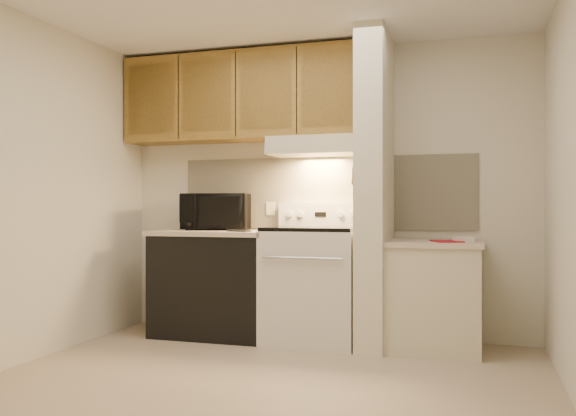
% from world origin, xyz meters
% --- Properties ---
extents(floor, '(3.60, 3.60, 0.00)m').
position_xyz_m(floor, '(0.00, 0.00, 0.00)').
color(floor, tan).
rests_on(floor, ground).
extents(wall_back, '(3.60, 2.50, 0.02)m').
position_xyz_m(wall_back, '(0.00, 1.50, 1.25)').
color(wall_back, beige).
rests_on(wall_back, floor).
extents(wall_left, '(0.02, 3.00, 2.50)m').
position_xyz_m(wall_left, '(-1.80, 0.00, 1.25)').
color(wall_left, beige).
rests_on(wall_left, floor).
extents(wall_right, '(0.02, 3.00, 2.50)m').
position_xyz_m(wall_right, '(1.80, 0.00, 1.25)').
color(wall_right, beige).
rests_on(wall_right, floor).
extents(backsplash, '(2.60, 0.02, 0.63)m').
position_xyz_m(backsplash, '(0.00, 1.49, 1.24)').
color(backsplash, beige).
rests_on(backsplash, wall_back).
extents(range_body, '(0.76, 0.65, 0.92)m').
position_xyz_m(range_body, '(0.00, 1.16, 0.46)').
color(range_body, silver).
rests_on(range_body, floor).
extents(oven_window, '(0.50, 0.01, 0.30)m').
position_xyz_m(oven_window, '(0.00, 0.84, 0.50)').
color(oven_window, black).
rests_on(oven_window, range_body).
extents(oven_handle, '(0.65, 0.02, 0.02)m').
position_xyz_m(oven_handle, '(0.00, 0.80, 0.72)').
color(oven_handle, silver).
rests_on(oven_handle, range_body).
extents(cooktop, '(0.74, 0.64, 0.03)m').
position_xyz_m(cooktop, '(0.00, 1.16, 0.94)').
color(cooktop, black).
rests_on(cooktop, range_body).
extents(range_backguard, '(0.76, 0.08, 0.20)m').
position_xyz_m(range_backguard, '(0.00, 1.44, 1.05)').
color(range_backguard, silver).
rests_on(range_backguard, range_body).
extents(range_display, '(0.10, 0.01, 0.04)m').
position_xyz_m(range_display, '(0.00, 1.40, 1.05)').
color(range_display, black).
rests_on(range_display, range_backguard).
extents(range_knob_left_outer, '(0.05, 0.02, 0.05)m').
position_xyz_m(range_knob_left_outer, '(-0.28, 1.40, 1.05)').
color(range_knob_left_outer, silver).
rests_on(range_knob_left_outer, range_backguard).
extents(range_knob_left_inner, '(0.05, 0.02, 0.05)m').
position_xyz_m(range_knob_left_inner, '(-0.18, 1.40, 1.05)').
color(range_knob_left_inner, silver).
rests_on(range_knob_left_inner, range_backguard).
extents(range_knob_right_inner, '(0.05, 0.02, 0.05)m').
position_xyz_m(range_knob_right_inner, '(0.18, 1.40, 1.05)').
color(range_knob_right_inner, silver).
rests_on(range_knob_right_inner, range_backguard).
extents(range_knob_right_outer, '(0.05, 0.02, 0.05)m').
position_xyz_m(range_knob_right_outer, '(0.28, 1.40, 1.05)').
color(range_knob_right_outer, silver).
rests_on(range_knob_right_outer, range_backguard).
extents(dishwasher_front, '(1.00, 0.63, 0.87)m').
position_xyz_m(dishwasher_front, '(-0.88, 1.17, 0.43)').
color(dishwasher_front, black).
rests_on(dishwasher_front, floor).
extents(left_countertop, '(1.04, 0.67, 0.04)m').
position_xyz_m(left_countertop, '(-0.88, 1.17, 0.89)').
color(left_countertop, beige).
rests_on(left_countertop, dishwasher_front).
extents(spoon_rest, '(0.22, 0.15, 0.01)m').
position_xyz_m(spoon_rest, '(-0.58, 0.97, 0.92)').
color(spoon_rest, black).
rests_on(spoon_rest, left_countertop).
extents(teal_jar, '(0.11, 0.11, 0.11)m').
position_xyz_m(teal_jar, '(-1.23, 1.39, 0.96)').
color(teal_jar, '#1D685F').
rests_on(teal_jar, left_countertop).
extents(outlet, '(0.08, 0.01, 0.12)m').
position_xyz_m(outlet, '(-0.48, 1.48, 1.10)').
color(outlet, beige).
rests_on(outlet, backsplash).
extents(microwave, '(0.65, 0.50, 0.32)m').
position_xyz_m(microwave, '(-0.93, 1.31, 1.07)').
color(microwave, black).
rests_on(microwave, left_countertop).
extents(partition_pillar, '(0.22, 0.70, 2.50)m').
position_xyz_m(partition_pillar, '(0.51, 1.15, 1.25)').
color(partition_pillar, beige).
rests_on(partition_pillar, floor).
extents(pillar_trim, '(0.01, 0.70, 0.04)m').
position_xyz_m(pillar_trim, '(0.39, 1.15, 1.30)').
color(pillar_trim, olive).
rests_on(pillar_trim, partition_pillar).
extents(knife_strip, '(0.02, 0.42, 0.04)m').
position_xyz_m(knife_strip, '(0.39, 1.10, 1.32)').
color(knife_strip, black).
rests_on(knife_strip, partition_pillar).
extents(knife_blade_a, '(0.01, 0.03, 0.16)m').
position_xyz_m(knife_blade_a, '(0.38, 0.95, 1.22)').
color(knife_blade_a, silver).
rests_on(knife_blade_a, knife_strip).
extents(knife_handle_a, '(0.02, 0.02, 0.10)m').
position_xyz_m(knife_handle_a, '(0.38, 0.95, 1.37)').
color(knife_handle_a, black).
rests_on(knife_handle_a, knife_strip).
extents(knife_blade_b, '(0.01, 0.04, 0.18)m').
position_xyz_m(knife_blade_b, '(0.38, 1.03, 1.21)').
color(knife_blade_b, silver).
rests_on(knife_blade_b, knife_strip).
extents(knife_handle_b, '(0.02, 0.02, 0.10)m').
position_xyz_m(knife_handle_b, '(0.38, 1.03, 1.37)').
color(knife_handle_b, black).
rests_on(knife_handle_b, knife_strip).
extents(knife_blade_c, '(0.01, 0.04, 0.20)m').
position_xyz_m(knife_blade_c, '(0.38, 1.09, 1.20)').
color(knife_blade_c, silver).
rests_on(knife_blade_c, knife_strip).
extents(knife_handle_c, '(0.02, 0.02, 0.10)m').
position_xyz_m(knife_handle_c, '(0.38, 1.10, 1.37)').
color(knife_handle_c, black).
rests_on(knife_handle_c, knife_strip).
extents(knife_blade_d, '(0.01, 0.04, 0.16)m').
position_xyz_m(knife_blade_d, '(0.38, 1.19, 1.22)').
color(knife_blade_d, silver).
rests_on(knife_blade_d, knife_strip).
extents(knife_handle_d, '(0.02, 0.02, 0.10)m').
position_xyz_m(knife_handle_d, '(0.38, 1.19, 1.37)').
color(knife_handle_d, black).
rests_on(knife_handle_d, knife_strip).
extents(knife_blade_e, '(0.01, 0.04, 0.18)m').
position_xyz_m(knife_blade_e, '(0.38, 1.25, 1.21)').
color(knife_blade_e, silver).
rests_on(knife_blade_e, knife_strip).
extents(knife_handle_e, '(0.02, 0.02, 0.10)m').
position_xyz_m(knife_handle_e, '(0.38, 1.25, 1.37)').
color(knife_handle_e, black).
rests_on(knife_handle_e, knife_strip).
extents(oven_mitt, '(0.03, 0.11, 0.25)m').
position_xyz_m(oven_mitt, '(0.38, 1.32, 1.21)').
color(oven_mitt, slate).
rests_on(oven_mitt, partition_pillar).
extents(right_cab_base, '(0.70, 0.60, 0.81)m').
position_xyz_m(right_cab_base, '(0.97, 1.15, 0.40)').
color(right_cab_base, beige).
rests_on(right_cab_base, floor).
extents(right_countertop, '(0.74, 0.64, 0.04)m').
position_xyz_m(right_countertop, '(0.97, 1.15, 0.83)').
color(right_countertop, beige).
rests_on(right_countertop, right_cab_base).
extents(red_folder, '(0.27, 0.31, 0.01)m').
position_xyz_m(red_folder, '(1.07, 1.04, 0.85)').
color(red_folder, '#A2111F').
rests_on(red_folder, right_countertop).
extents(white_box, '(0.16, 0.13, 0.04)m').
position_xyz_m(white_box, '(1.19, 1.08, 0.87)').
color(white_box, white).
rests_on(white_box, right_countertop).
extents(range_hood, '(0.78, 0.44, 0.15)m').
position_xyz_m(range_hood, '(0.00, 1.28, 1.62)').
color(range_hood, beige).
rests_on(range_hood, upper_cabinets).
extents(hood_lip, '(0.78, 0.04, 0.06)m').
position_xyz_m(hood_lip, '(0.00, 1.07, 1.58)').
color(hood_lip, beige).
rests_on(hood_lip, range_hood).
extents(upper_cabinets, '(2.18, 0.33, 0.77)m').
position_xyz_m(upper_cabinets, '(-0.69, 1.32, 2.08)').
color(upper_cabinets, olive).
rests_on(upper_cabinets, wall_back).
extents(cab_door_a, '(0.46, 0.01, 0.63)m').
position_xyz_m(cab_door_a, '(-1.51, 1.17, 2.08)').
color(cab_door_a, olive).
rests_on(cab_door_a, upper_cabinets).
extents(cab_gap_a, '(0.01, 0.01, 0.73)m').
position_xyz_m(cab_gap_a, '(-1.23, 1.16, 2.08)').
color(cab_gap_a, black).
rests_on(cab_gap_a, upper_cabinets).
extents(cab_door_b, '(0.46, 0.01, 0.63)m').
position_xyz_m(cab_door_b, '(-0.96, 1.17, 2.08)').
color(cab_door_b, olive).
rests_on(cab_door_b, upper_cabinets).
extents(cab_gap_b, '(0.01, 0.01, 0.73)m').
position_xyz_m(cab_gap_b, '(-0.69, 1.16, 2.08)').
color(cab_gap_b, black).
rests_on(cab_gap_b, upper_cabinets).
extents(cab_door_c, '(0.46, 0.01, 0.63)m').
position_xyz_m(cab_door_c, '(-0.42, 1.17, 2.08)').
color(cab_door_c, olive).
rests_on(cab_door_c, upper_cabinets).
extents(cab_gap_c, '(0.01, 0.01, 0.73)m').
position_xyz_m(cab_gap_c, '(-0.14, 1.16, 2.08)').
color(cab_gap_c, black).
rests_on(cab_gap_c, upper_cabinets).
extents(cab_door_d, '(0.46, 0.01, 0.63)m').
position_xyz_m(cab_door_d, '(0.13, 1.17, 2.08)').
color(cab_door_d, olive).
rests_on(cab_door_d, upper_cabinets).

